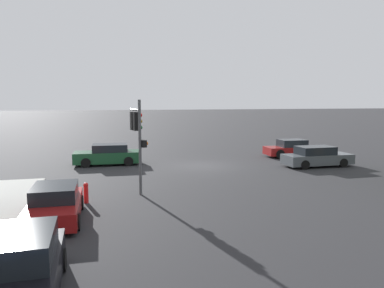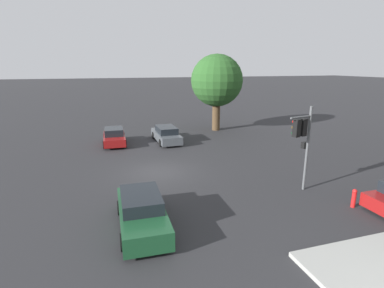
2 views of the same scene
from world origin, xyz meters
name	(u,v)px [view 1 (image 1 of 2)]	position (x,y,z in m)	size (l,w,h in m)	color
ground_plane	(203,165)	(0.00, 0.00, 0.00)	(300.00, 300.00, 0.00)	#28282B
traffic_signal	(138,130)	(5.18, 6.60, 3.12)	(0.78, 1.55, 4.57)	#515456
crossing_car_0	(317,157)	(-7.49, 2.20, 0.66)	(4.78, 1.93, 1.39)	#4C5156
crossing_car_1	(108,155)	(6.45, -1.95, 0.69)	(4.66, 2.03, 1.46)	#194728
crossing_car_2	(291,149)	(-7.93, -2.25, 0.66)	(4.05, 1.96, 1.39)	maroon
parked_car_0	(55,204)	(8.70, 10.20, 0.63)	(1.94, 4.13, 1.34)	maroon
parked_car_1	(19,270)	(8.85, 16.02, 0.71)	(1.91, 4.35, 1.54)	black
fire_hydrant	(86,192)	(7.64, 7.97, 0.49)	(0.22, 0.22, 0.92)	red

